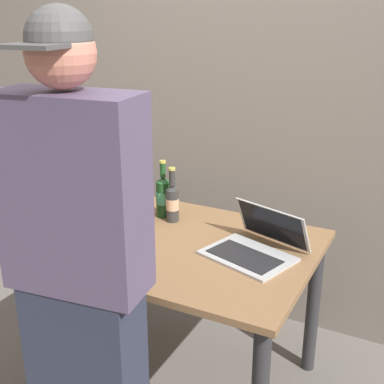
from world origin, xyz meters
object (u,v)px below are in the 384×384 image
at_px(beer_bottle_dark, 147,201).
at_px(person_figure, 80,284).
at_px(laptop, 256,245).
at_px(beer_bottle_green, 172,201).
at_px(beer_bottle_amber, 163,196).

distance_m(beer_bottle_dark, person_figure, 0.85).
bearing_deg(laptop, person_figure, -115.62).
xyz_separation_m(beer_bottle_dark, beer_bottle_green, (0.11, 0.06, -0.00)).
height_order(beer_bottle_amber, beer_bottle_dark, beer_bottle_amber).
relative_size(beer_bottle_dark, beer_bottle_green, 1.05).
bearing_deg(beer_bottle_green, beer_bottle_dark, -148.65).
distance_m(beer_bottle_dark, beer_bottle_green, 0.12).
xyz_separation_m(beer_bottle_dark, person_figure, (0.25, -0.81, 0.03)).
relative_size(laptop, person_figure, 0.25).
relative_size(laptop, beer_bottle_dark, 1.54).
height_order(beer_bottle_dark, beer_bottle_green, beer_bottle_dark).
relative_size(beer_bottle_amber, beer_bottle_green, 1.06).
bearing_deg(person_figure, beer_bottle_green, 99.18).
height_order(beer_bottle_amber, person_figure, person_figure).
height_order(beer_bottle_green, person_figure, person_figure).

